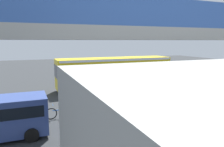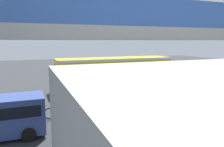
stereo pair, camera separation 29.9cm
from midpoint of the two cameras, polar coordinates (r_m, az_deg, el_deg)
ground at (r=21.32m, az=1.54°, el=-4.45°), size 80.00×80.00×0.00m
city_bus at (r=21.67m, az=1.11°, el=0.83°), size 11.54×2.85×3.15m
bicycle_orange at (r=16.73m, az=-20.85°, el=-7.37°), size 1.77×0.44×0.96m
bicycle_blue at (r=14.16m, az=-13.44°, el=-9.92°), size 1.77×0.44×0.96m
bicycle_black at (r=14.62m, az=-22.91°, el=-9.78°), size 1.77×0.44×0.96m
pedestrian at (r=22.36m, az=23.73°, el=-2.25°), size 0.38×0.38×1.79m
traffic_sign at (r=27.41m, az=14.31°, el=2.21°), size 0.08×0.60×2.80m
lane_dash_leftmost at (r=25.58m, az=7.34°, el=-2.31°), size 2.00×0.20×0.01m
lane_dash_left at (r=23.97m, az=-1.13°, el=-2.97°), size 2.00×0.20×0.01m
lane_dash_centre at (r=22.96m, az=-10.58°, el=-3.64°), size 2.00×0.20×0.01m
pedestrian_overpass at (r=11.68m, az=22.27°, el=7.82°), size 29.88×2.60×6.46m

